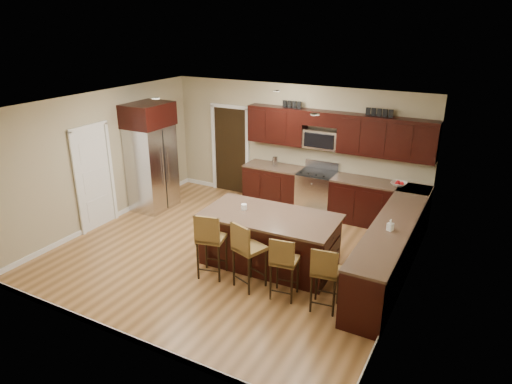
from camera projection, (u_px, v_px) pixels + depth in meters
The scene contains 24 objects.
floor at pixel (231, 252), 8.34m from camera, with size 6.00×6.00×0.00m, color #A37240.
ceiling at pixel (228, 104), 7.37m from camera, with size 6.00×6.00×0.00m, color silver.
wall_back at pixel (294, 146), 10.12m from camera, with size 6.00×6.00×0.00m, color tan.
wall_left at pixel (103, 159), 9.18m from camera, with size 5.50×5.50×0.00m, color tan.
wall_right at pixel (409, 216), 6.53m from camera, with size 5.50×5.50×0.00m, color tan.
base_cabinets at pixel (358, 221), 8.52m from camera, with size 4.02×3.96×0.92m.
upper_cabinets at pixel (338, 131), 9.35m from camera, with size 4.00×0.33×0.80m.
range at pixel (316, 192), 9.89m from camera, with size 0.76×0.64×1.11m.
microwave at pixel (321, 139), 9.60m from camera, with size 0.76×0.31×0.40m, color silver.
doorway at pixel (231, 150), 10.95m from camera, with size 0.85×0.03×2.06m, color black.
pantry_door at pixel (94, 179), 9.04m from camera, with size 0.03×0.80×2.04m, color white.
letter_decor at pixel (333, 108), 9.25m from camera, with size 2.20×0.03×0.15m, color black, non-canonical shape.
island at pixel (270, 241), 7.81m from camera, with size 2.33×1.28×0.92m.
stool_left at pixel (210, 238), 7.30m from camera, with size 0.51×0.51×1.14m.
stool_mid at pixel (246, 248), 7.01m from camera, with size 0.53×0.53×1.12m.
stool_right at pixel (284, 261), 6.75m from camera, with size 0.43×0.43×1.03m.
refrigerator at pixel (151, 156), 9.90m from camera, with size 0.79×0.99×2.35m.
floor_mat at pixel (306, 227), 9.31m from camera, with size 0.92×0.61×0.01m, color brown.
fruit_bowl at pixel (399, 184), 8.96m from camera, with size 0.30×0.30×0.07m, color silver.
soap_bottle at pixel (390, 225), 7.05m from camera, with size 0.08×0.09×0.18m, color #B2B2B2.
canister_tall at pixel (275, 161), 10.13m from camera, with size 0.12×0.12×0.21m, color silver.
canister_short at pixel (275, 163), 10.15m from camera, with size 0.11×0.11×0.15m, color silver.
island_jar at pixel (244, 207), 7.84m from camera, with size 0.10×0.10×0.10m, color white.
stool_extra at pixel (325, 272), 6.46m from camera, with size 0.43×0.43×1.03m.
Camera 1 is at (3.90, -6.30, 4.01)m, focal length 32.00 mm.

